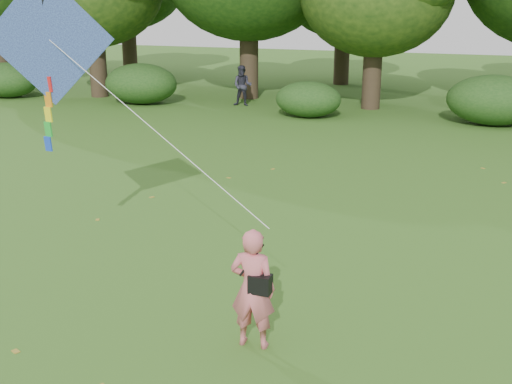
% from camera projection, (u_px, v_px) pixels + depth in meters
% --- Properties ---
extents(ground, '(100.00, 100.00, 0.00)m').
position_uv_depth(ground, '(258.00, 335.00, 9.21)').
color(ground, '#265114').
rests_on(ground, ground).
extents(man_kite_flyer, '(0.65, 0.45, 1.72)m').
position_uv_depth(man_kite_flyer, '(253.00, 289.00, 8.71)').
color(man_kite_flyer, '#D3636B').
rests_on(man_kite_flyer, ground).
extents(bystander_left, '(0.94, 0.78, 1.77)m').
position_uv_depth(bystander_left, '(243.00, 86.00, 28.30)').
color(bystander_left, '#2A2937').
rests_on(bystander_left, ground).
extents(crossbody_bag, '(0.43, 0.20, 0.70)m').
position_uv_depth(crossbody_bag, '(260.00, 283.00, 8.61)').
color(crossbody_bag, black).
rests_on(crossbody_bag, ground).
extents(flying_kite, '(5.47, 1.93, 3.32)m').
position_uv_depth(flying_kite, '(49.00, 43.00, 10.54)').
color(flying_kite, '#2969B3').
rests_on(flying_kite, ground).
extents(shrub_band, '(39.15, 3.22, 1.88)m').
position_uv_depth(shrub_band, '(393.00, 98.00, 25.02)').
color(shrub_band, '#264919').
rests_on(shrub_band, ground).
extents(fallen_leaves, '(9.25, 13.29, 0.01)m').
position_uv_depth(fallen_leaves, '(271.00, 231.00, 13.29)').
color(fallen_leaves, olive).
rests_on(fallen_leaves, ground).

